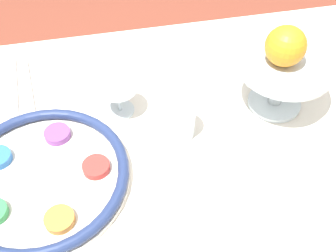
{
  "coord_description": "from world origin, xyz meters",
  "views": [
    {
      "loc": [
        -0.16,
        -0.41,
        1.34
      ],
      "look_at": [
        -0.07,
        0.06,
        0.78
      ],
      "focal_mm": 42.0,
      "sensor_mm": 36.0,
      "label": 1
    }
  ],
  "objects_px": {
    "wine_glass": "(116,75)",
    "orange_fruit": "(286,46)",
    "cup_near": "(178,119)",
    "seder_plate": "(42,177)",
    "fruit_stand": "(284,67)"
  },
  "relations": [
    {
      "from": "fruit_stand",
      "to": "cup_near",
      "type": "bearing_deg",
      "value": -170.7
    },
    {
      "from": "wine_glass",
      "to": "orange_fruit",
      "type": "bearing_deg",
      "value": -11.35
    },
    {
      "from": "fruit_stand",
      "to": "seder_plate",
      "type": "bearing_deg",
      "value": -168.22
    },
    {
      "from": "wine_glass",
      "to": "cup_near",
      "type": "relative_size",
      "value": 1.82
    },
    {
      "from": "seder_plate",
      "to": "cup_near",
      "type": "relative_size",
      "value": 4.08
    },
    {
      "from": "wine_glass",
      "to": "cup_near",
      "type": "height_order",
      "value": "wine_glass"
    },
    {
      "from": "wine_glass",
      "to": "seder_plate",
      "type": "bearing_deg",
      "value": -137.38
    },
    {
      "from": "seder_plate",
      "to": "fruit_stand",
      "type": "relative_size",
      "value": 1.68
    },
    {
      "from": "orange_fruit",
      "to": "cup_near",
      "type": "height_order",
      "value": "orange_fruit"
    },
    {
      "from": "seder_plate",
      "to": "orange_fruit",
      "type": "xyz_separation_m",
      "value": [
        0.46,
        0.08,
        0.15
      ]
    },
    {
      "from": "wine_glass",
      "to": "fruit_stand",
      "type": "distance_m",
      "value": 0.32
    },
    {
      "from": "seder_plate",
      "to": "cup_near",
      "type": "xyz_separation_m",
      "value": [
        0.26,
        0.06,
        0.02
      ]
    },
    {
      "from": "fruit_stand",
      "to": "wine_glass",
      "type": "bearing_deg",
      "value": 171.99
    },
    {
      "from": "orange_fruit",
      "to": "fruit_stand",
      "type": "bearing_deg",
      "value": 38.11
    },
    {
      "from": "fruit_stand",
      "to": "cup_near",
      "type": "distance_m",
      "value": 0.23
    }
  ]
}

